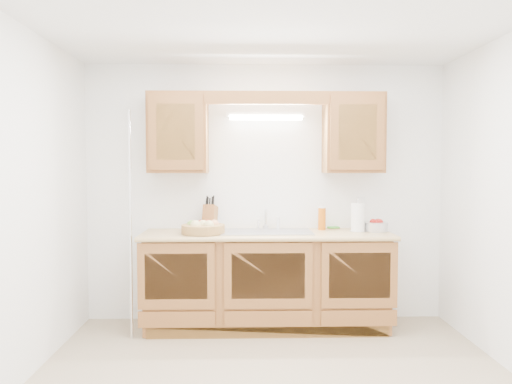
{
  "coord_description": "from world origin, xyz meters",
  "views": [
    {
      "loc": [
        -0.21,
        -3.41,
        1.52
      ],
      "look_at": [
        -0.11,
        0.85,
        1.29
      ],
      "focal_mm": 35.0,
      "sensor_mm": 36.0,
      "label": 1
    }
  ],
  "objects_px": {
    "knife_block": "(210,217)",
    "apple_bowl": "(376,226)",
    "fruit_basket": "(203,228)",
    "paper_towel": "(358,218)"
  },
  "relations": [
    {
      "from": "fruit_basket",
      "to": "paper_towel",
      "type": "bearing_deg",
      "value": 3.36
    },
    {
      "from": "fruit_basket",
      "to": "knife_block",
      "type": "height_order",
      "value": "knife_block"
    },
    {
      "from": "knife_block",
      "to": "apple_bowl",
      "type": "height_order",
      "value": "knife_block"
    },
    {
      "from": "knife_block",
      "to": "paper_towel",
      "type": "bearing_deg",
      "value": 4.36
    },
    {
      "from": "apple_bowl",
      "to": "fruit_basket",
      "type": "bearing_deg",
      "value": -175.86
    },
    {
      "from": "paper_towel",
      "to": "apple_bowl",
      "type": "distance_m",
      "value": 0.2
    },
    {
      "from": "fruit_basket",
      "to": "paper_towel",
      "type": "xyz_separation_m",
      "value": [
        1.44,
        0.08,
        0.08
      ]
    },
    {
      "from": "knife_block",
      "to": "apple_bowl",
      "type": "distance_m",
      "value": 1.58
    },
    {
      "from": "fruit_basket",
      "to": "paper_towel",
      "type": "distance_m",
      "value": 1.44
    },
    {
      "from": "fruit_basket",
      "to": "apple_bowl",
      "type": "xyz_separation_m",
      "value": [
        1.61,
        0.12,
        -0.0
      ]
    }
  ]
}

